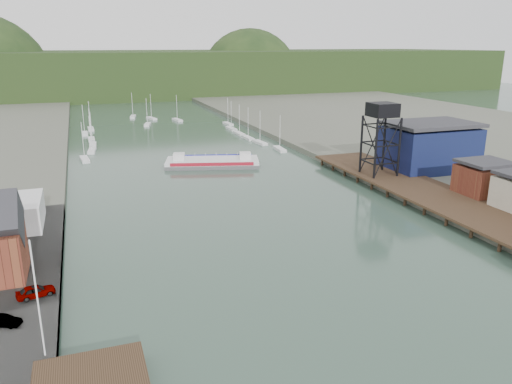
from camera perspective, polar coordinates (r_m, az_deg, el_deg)
ground at (r=54.79m, az=15.61°, el=-17.97°), size 600.00×600.00×0.00m
east_land at (r=169.50m, az=26.04°, el=4.54°), size 120.00×400.00×3.20m
east_pier at (r=107.61m, az=18.39°, el=0.30°), size 14.00×70.00×2.45m
flagpole at (r=51.81m, az=-23.70°, el=-11.19°), size 0.16×0.16×12.00m
lift_tower at (r=114.04m, az=14.24°, el=8.60°), size 6.50×6.50×16.00m
blue_shed at (r=125.77m, az=19.20°, el=4.92°), size 20.50×14.50×11.30m
marina_sailboats at (r=179.35m, az=-10.34°, el=6.65°), size 57.71×92.65×0.90m
distant_hills at (r=338.92m, az=-15.79°, el=12.59°), size 500.00×120.00×80.00m
chain_ferry at (r=130.25m, az=-5.01°, el=3.43°), size 25.45×15.55×3.42m
car_west_a at (r=65.78m, az=-23.88°, el=-10.31°), size 4.67×2.79×1.49m
car_west_b at (r=61.06m, az=-26.84°, el=-13.02°), size 3.75×2.59×1.17m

